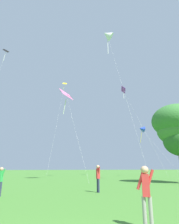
{
  "coord_description": "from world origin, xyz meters",
  "views": [
    {
      "loc": [
        -0.35,
        -2.73,
        1.48
      ],
      "look_at": [
        8.48,
        25.99,
        10.15
      ],
      "focal_mm": 31.36,
      "sensor_mm": 36.0,
      "label": 1
    }
  ],
  "objects_px": {
    "kite_pink_low": "(66,98)",
    "kite_purple_streamer": "(124,93)",
    "kite_white_distant": "(107,35)",
    "kite_yellow_diamond": "(63,90)",
    "kite_red_high": "(179,133)",
    "person_far_back": "(98,176)",
    "person_child_small": "(0,179)",
    "person_foreground_watcher": "(146,190)",
    "kite_black_large": "(4,57)",
    "kite_blue_delta": "(142,129)",
    "tree_right_cluster": "(177,128)"
  },
  "relations": [
    {
      "from": "kite_pink_low",
      "to": "tree_right_cluster",
      "type": "relative_size",
      "value": 1.51
    },
    {
      "from": "person_child_small",
      "to": "person_foreground_watcher",
      "type": "relative_size",
      "value": 1.0
    },
    {
      "from": "kite_blue_delta",
      "to": "person_foreground_watcher",
      "type": "height_order",
      "value": "kite_blue_delta"
    },
    {
      "from": "kite_blue_delta",
      "to": "kite_purple_streamer",
      "type": "distance_m",
      "value": 9.26
    },
    {
      "from": "kite_yellow_diamond",
      "to": "kite_purple_streamer",
      "type": "bearing_deg",
      "value": -31.38
    },
    {
      "from": "person_foreground_watcher",
      "to": "kite_purple_streamer",
      "type": "bearing_deg",
      "value": 62.74
    },
    {
      "from": "kite_pink_low",
      "to": "kite_white_distant",
      "type": "bearing_deg",
      "value": 12.83
    },
    {
      "from": "person_child_small",
      "to": "kite_pink_low",
      "type": "bearing_deg",
      "value": 67.42
    },
    {
      "from": "kite_purple_streamer",
      "to": "person_foreground_watcher",
      "type": "xyz_separation_m",
      "value": [
        -16.11,
        -31.27,
        -16.54
      ]
    },
    {
      "from": "kite_pink_low",
      "to": "kite_white_distant",
      "type": "distance_m",
      "value": 15.97
    },
    {
      "from": "kite_yellow_diamond",
      "to": "person_far_back",
      "type": "relative_size",
      "value": 13.03
    },
    {
      "from": "kite_black_large",
      "to": "tree_right_cluster",
      "type": "relative_size",
      "value": 2.86
    },
    {
      "from": "kite_yellow_diamond",
      "to": "person_foreground_watcher",
      "type": "distance_m",
      "value": 43.25
    },
    {
      "from": "kite_red_high",
      "to": "kite_purple_streamer",
      "type": "bearing_deg",
      "value": 79.78
    },
    {
      "from": "kite_red_high",
      "to": "person_far_back",
      "type": "bearing_deg",
      "value": -156.08
    },
    {
      "from": "person_child_small",
      "to": "tree_right_cluster",
      "type": "distance_m",
      "value": 18.44
    },
    {
      "from": "kite_pink_low",
      "to": "person_far_back",
      "type": "xyz_separation_m",
      "value": [
        -0.17,
        -14.19,
        -10.32
      ]
    },
    {
      "from": "kite_blue_delta",
      "to": "person_foreground_watcher",
      "type": "relative_size",
      "value": 7.34
    },
    {
      "from": "kite_purple_streamer",
      "to": "person_foreground_watcher",
      "type": "distance_m",
      "value": 38.87
    },
    {
      "from": "kite_blue_delta",
      "to": "kite_pink_low",
      "type": "bearing_deg",
      "value": -158.97
    },
    {
      "from": "kite_black_large",
      "to": "kite_blue_delta",
      "type": "relative_size",
      "value": 2.15
    },
    {
      "from": "person_far_back",
      "to": "kite_black_large",
      "type": "bearing_deg",
      "value": 113.59
    },
    {
      "from": "kite_pink_low",
      "to": "person_child_small",
      "type": "relative_size",
      "value": 8.33
    },
    {
      "from": "kite_purple_streamer",
      "to": "person_foreground_watcher",
      "type": "height_order",
      "value": "kite_purple_streamer"
    },
    {
      "from": "kite_yellow_diamond",
      "to": "tree_right_cluster",
      "type": "height_order",
      "value": "kite_yellow_diamond"
    },
    {
      "from": "person_far_back",
      "to": "tree_right_cluster",
      "type": "bearing_deg",
      "value": 24.04
    },
    {
      "from": "kite_pink_low",
      "to": "person_far_back",
      "type": "relative_size",
      "value": 7.61
    },
    {
      "from": "person_far_back",
      "to": "kite_yellow_diamond",
      "type": "bearing_deg",
      "value": 85.58
    },
    {
      "from": "kite_yellow_diamond",
      "to": "kite_pink_low",
      "type": "height_order",
      "value": "kite_yellow_diamond"
    },
    {
      "from": "kite_white_distant",
      "to": "kite_yellow_diamond",
      "type": "bearing_deg",
      "value": 109.69
    },
    {
      "from": "kite_blue_delta",
      "to": "kite_red_high",
      "type": "relative_size",
      "value": 1.44
    },
    {
      "from": "kite_pink_low",
      "to": "tree_right_cluster",
      "type": "xyz_separation_m",
      "value": [
        11.03,
        -9.19,
        -5.57
      ]
    },
    {
      "from": "tree_right_cluster",
      "to": "kite_blue_delta",
      "type": "bearing_deg",
      "value": 71.4
    },
    {
      "from": "kite_blue_delta",
      "to": "person_child_small",
      "type": "distance_m",
      "value": 31.35
    },
    {
      "from": "person_far_back",
      "to": "tree_right_cluster",
      "type": "relative_size",
      "value": 0.2
    },
    {
      "from": "kite_yellow_diamond",
      "to": "tree_right_cluster",
      "type": "xyz_separation_m",
      "value": [
        8.8,
        -26.05,
        -13.91
      ]
    },
    {
      "from": "kite_yellow_diamond",
      "to": "kite_blue_delta",
      "type": "bearing_deg",
      "value": -37.18
    },
    {
      "from": "kite_pink_low",
      "to": "kite_white_distant",
      "type": "relative_size",
      "value": 0.49
    },
    {
      "from": "kite_black_large",
      "to": "kite_white_distant",
      "type": "relative_size",
      "value": 0.92
    },
    {
      "from": "kite_pink_low",
      "to": "person_far_back",
      "type": "bearing_deg",
      "value": -90.69
    },
    {
      "from": "kite_yellow_diamond",
      "to": "person_child_small",
      "type": "bearing_deg",
      "value": -104.73
    },
    {
      "from": "kite_pink_low",
      "to": "kite_purple_streamer",
      "type": "distance_m",
      "value": 18.34
    },
    {
      "from": "kite_white_distant",
      "to": "person_far_back",
      "type": "relative_size",
      "value": 15.65
    },
    {
      "from": "kite_pink_low",
      "to": "kite_purple_streamer",
      "type": "height_order",
      "value": "kite_purple_streamer"
    },
    {
      "from": "kite_white_distant",
      "to": "person_far_back",
      "type": "bearing_deg",
      "value": -116.12
    },
    {
      "from": "person_child_small",
      "to": "person_foreground_watcher",
      "type": "height_order",
      "value": "same"
    },
    {
      "from": "kite_purple_streamer",
      "to": "person_far_back",
      "type": "relative_size",
      "value": 11.28
    },
    {
      "from": "person_far_back",
      "to": "tree_right_cluster",
      "type": "height_order",
      "value": "tree_right_cluster"
    },
    {
      "from": "tree_right_cluster",
      "to": "kite_purple_streamer",
      "type": "bearing_deg",
      "value": 79.26
    },
    {
      "from": "kite_black_large",
      "to": "kite_pink_low",
      "type": "relative_size",
      "value": 1.89
    }
  ]
}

